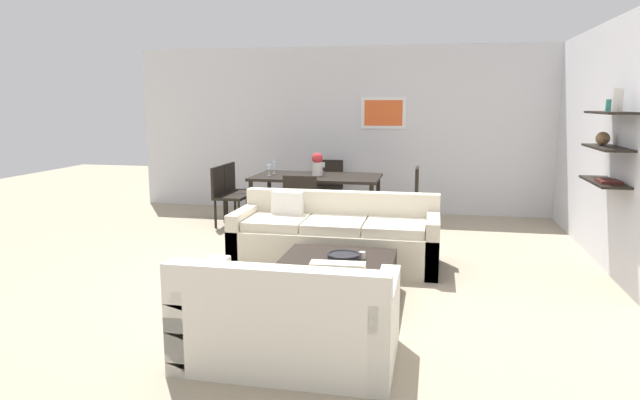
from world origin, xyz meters
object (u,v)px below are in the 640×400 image
object	(u,v)px
sofa_beige	(335,239)
wine_glass_left_near	(269,168)
centerpiece_vase	(317,164)
dining_table	(317,180)
dining_chair_left_far	(236,187)
loveseat_white	(290,321)
dining_chair_right_far	(409,193)
wine_glass_left_far	(274,165)
coffee_table	(336,280)
candle_jar	(362,255)
dining_chair_left_near	(225,192)
dining_chair_foot	(302,203)
wine_glass_head	(323,165)
dining_chair_head	(328,184)
decorative_bowl	(344,257)

from	to	relation	value
sofa_beige	wine_glass_left_near	world-z (taller)	wine_glass_left_near
wine_glass_left_near	centerpiece_vase	bearing A→B (deg)	11.60
dining_table	dining_chair_left_far	distance (m)	1.35
loveseat_white	dining_chair_right_far	size ratio (longest dim) A/B	1.68
dining_table	wine_glass_left_far	distance (m)	0.72
wine_glass_left_far	coffee_table	bearing A→B (deg)	-64.55
dining_chair_right_far	sofa_beige	bearing A→B (deg)	-108.66
candle_jar	dining_table	size ratio (longest dim) A/B	0.04
dining_chair_left_near	centerpiece_vase	xyz separation A→B (m)	(1.33, 0.24, 0.42)
dining_chair_left_near	dining_chair_left_far	bearing A→B (deg)	90.00
dining_chair_foot	wine_glass_left_near	size ratio (longest dim) A/B	5.38
wine_glass_left_near	centerpiece_vase	size ratio (longest dim) A/B	0.49
dining_table	candle_jar	bearing A→B (deg)	-70.27
coffee_table	dining_chair_left_near	world-z (taller)	dining_chair_left_near
wine_glass_head	wine_glass_left_near	bearing A→B (deg)	-139.69
dining_chair_right_far	dining_chair_left_far	xyz separation A→B (m)	(-2.64, 0.00, 0.00)
centerpiece_vase	dining_chair_left_far	bearing A→B (deg)	170.84
sofa_beige	dining_chair_left_near	xyz separation A→B (m)	(-1.94, 1.64, 0.21)
dining_chair_right_far	dining_chair_left_far	bearing A→B (deg)	180.00
candle_jar	dining_table	bearing A→B (deg)	109.73
dining_chair_foot	wine_glass_left_far	bearing A→B (deg)	123.07
dining_chair_head	dining_chair_left_far	xyz separation A→B (m)	(-1.32, -0.69, 0.00)
sofa_beige	coffee_table	xyz separation A→B (m)	(0.21, -1.17, -0.10)
candle_jar	dining_chair_right_far	xyz separation A→B (m)	(0.27, 3.16, 0.09)
coffee_table	dining_chair_left_near	xyz separation A→B (m)	(-2.15, 2.81, 0.31)
dining_table	wine_glass_head	xyz separation A→B (m)	(-0.00, 0.45, 0.17)
dining_chair_left_near	wine_glass_head	bearing A→B (deg)	27.21
decorative_bowl	candle_jar	distance (m)	0.18
dining_chair_head	dining_chair_left_near	bearing A→B (deg)	-139.07
dining_chair_right_far	wine_glass_head	bearing A→B (deg)	170.53
decorative_bowl	dining_chair_left_near	world-z (taller)	dining_chair_left_near
dining_chair_right_far	wine_glass_left_near	size ratio (longest dim) A/B	5.38
dining_chair_head	wine_glass_left_near	world-z (taller)	wine_glass_left_near
dining_chair_left_near	dining_chair_left_far	world-z (taller)	same
dining_chair_foot	wine_glass_left_far	world-z (taller)	wine_glass_left_far
sofa_beige	loveseat_white	xyz separation A→B (m)	(0.11, -2.44, 0.00)
wine_glass_head	wine_glass_left_far	xyz separation A→B (m)	(-0.68, -0.32, 0.03)
loveseat_white	decorative_bowl	bearing A→B (deg)	82.32
candle_jar	dining_chair_right_far	distance (m)	3.18
wine_glass_left_far	dining_chair_head	bearing A→B (deg)	49.33
wine_glass_left_far	centerpiece_vase	distance (m)	0.70
sofa_beige	dining_chair_head	distance (m)	2.86
dining_chair_right_far	wine_glass_left_near	distance (m)	2.06
decorative_bowl	dining_chair_foot	size ratio (longest dim) A/B	0.34
decorative_bowl	wine_glass_head	xyz separation A→B (m)	(-0.89, 3.47, 0.44)
wine_glass_left_near	loveseat_white	bearing A→B (deg)	-71.48
decorative_bowl	dining_chair_right_far	world-z (taller)	dining_chair_right_far
candle_jar	dining_chair_right_far	world-z (taller)	dining_chair_right_far
loveseat_white	wine_glass_left_near	world-z (taller)	wine_glass_left_near
dining_table	dining_chair_left_far	bearing A→B (deg)	170.15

